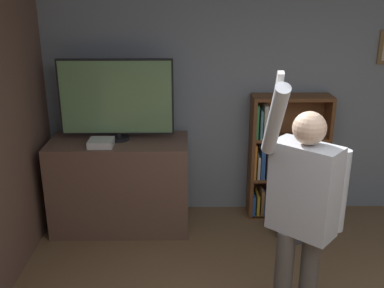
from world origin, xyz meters
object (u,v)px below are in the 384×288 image
Objects in this scene: television at (116,99)px; waste_bin at (292,219)px; person at (302,207)px; game_console at (101,143)px; bookshelf at (280,160)px.

waste_bin is at bearing -10.02° from television.
person is 4.75× the size of waste_bin.
waste_bin is (1.88, -0.11, -0.78)m from game_console.
television is 2.21m from person.
bookshelf is 1.89m from person.
bookshelf is 0.69× the size of person.
game_console is 2.14m from person.
game_console is 2.04m from waste_bin.
television is at bearing 173.95° from person.
person reaches higher than waste_bin.
bookshelf is at bearing 94.70° from waste_bin.
television is at bearing -172.94° from bookshelf.
bookshelf is 3.26× the size of waste_bin.
game_console is at bearing -125.94° from television.
television is 2.70× the size of waste_bin.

